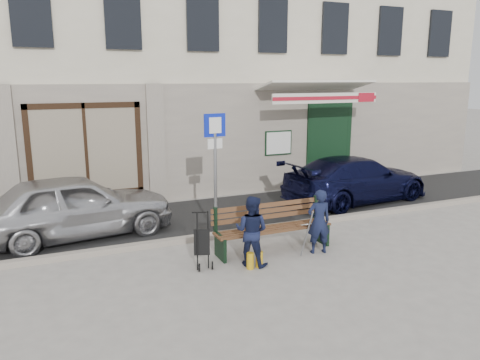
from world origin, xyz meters
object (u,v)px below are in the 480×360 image
stroller (202,243)px  bench (271,228)px  car_navy (356,179)px  man (319,221)px  parking_sign (215,155)px  car_silver (75,206)px  woman (251,231)px

stroller → bench: bearing=28.0°
stroller → car_navy: bearing=45.9°
man → bench: bearing=-18.8°
car_navy → parking_sign: parking_sign is taller
car_silver → parking_sign: size_ratio=1.54×
man → woman: size_ratio=0.98×
woman → car_silver: bearing=-1.1°
stroller → man: bearing=13.5°
woman → stroller: 0.92m
stroller → car_silver: bearing=146.7°
car_navy → bench: car_navy is taller
parking_sign → bench: parking_sign is taller
parking_sign → stroller: 2.24m
car_navy → woman: size_ratio=3.35×
car_navy → man: 4.24m
bench → stroller: bearing=-171.6°
car_navy → stroller: car_navy is taller
car_silver → man: 5.11m
bench → man: (0.80, -0.47, 0.18)m
man → woman: woman is taller
man → car_silver: bearing=-22.0°
parking_sign → woman: parking_sign is taller
man → car_navy: bearing=-124.9°
car_navy → woman: woman is taller
woman → bench: bearing=-98.0°
car_navy → woman: (-4.53, -2.94, 0.02)m
parking_sign → stroller: parking_sign is taller
parking_sign → car_silver: bearing=155.7°
parking_sign → woman: 2.18m
bench → stroller: size_ratio=2.41×
parking_sign → man: parking_sign is taller
car_silver → woman: size_ratio=3.13×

